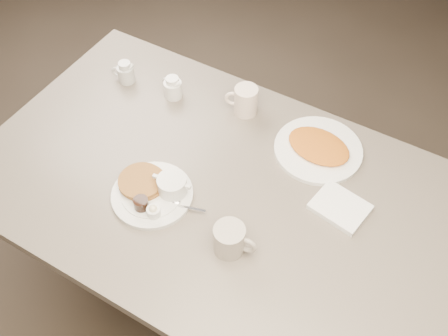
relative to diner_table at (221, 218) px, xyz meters
The scene contains 8 objects.
diner_table is the anchor object (origin of this frame).
main_plate 0.27m from the diner_table, 141.42° to the right, with size 0.31×0.27×0.07m.
coffee_mug_near 0.30m from the diner_table, 52.21° to the right, with size 0.13×0.10×0.09m.
napkin 0.39m from the diner_table, 17.54° to the left, with size 0.17×0.14×0.02m.
coffee_mug_far 0.39m from the diner_table, 106.29° to the left, with size 0.12×0.10×0.10m.
creamer_left 0.61m from the diner_table, 155.71° to the left, with size 0.08×0.06×0.08m.
creamer_right 0.47m from the diner_table, 143.00° to the left, with size 0.09×0.07×0.08m.
hash_plate 0.38m from the diner_table, 55.11° to the left, with size 0.31×0.31×0.04m.
Camera 1 is at (0.47, -0.78, 1.99)m, focal length 41.43 mm.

